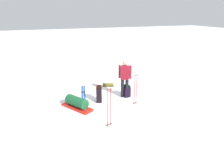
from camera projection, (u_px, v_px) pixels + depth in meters
The scene contains 9 objects.
ground_plane at pixel (112, 99), 9.04m from camera, with size 80.00×80.00×0.00m, color white.
skier_standing at pixel (125, 77), 8.93m from camera, with size 0.48×0.38×1.70m.
ski_pair_near at pixel (83, 92), 9.74m from camera, with size 0.58×1.82×0.05m.
backpack_large_dark at pixel (99, 94), 8.65m from camera, with size 0.31×0.37×0.72m.
backpack_bright at pixel (126, 91), 9.24m from camera, with size 0.30×0.36×0.53m.
ski_poles_planted_near at pixel (109, 106), 6.66m from camera, with size 0.20×0.11×1.34m.
ski_poles_planted_far at pixel (136, 88), 8.30m from camera, with size 0.18×0.10×1.28m.
gear_sled at pixel (77, 103), 8.09m from camera, with size 1.08×1.40×0.49m.
sleeping_mat_rolled at pixel (108, 85), 10.49m from camera, with size 0.18×0.18×0.55m, color brown.
Camera 1 is at (3.01, 7.73, 3.64)m, focal length 32.78 mm.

